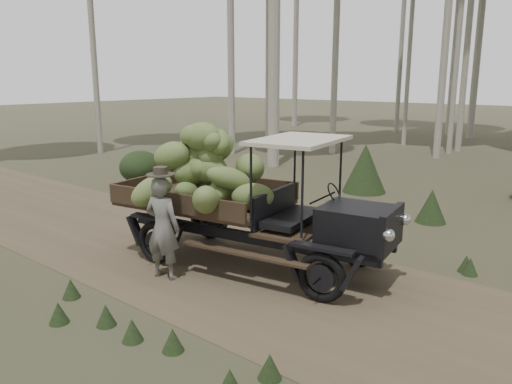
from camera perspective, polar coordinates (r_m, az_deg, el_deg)
ground at (r=7.84m, az=5.80°, el=-11.39°), size 120.00×120.00×0.00m
dirt_track at (r=7.83m, az=5.81°, el=-11.36°), size 70.00×4.00×0.01m
banana_truck at (r=8.74m, az=-3.36°, el=1.27°), size 5.18×2.86×2.54m
farmer at (r=8.20m, az=-10.61°, el=-3.90°), size 0.70×0.55×1.85m
undergrowth at (r=8.06m, az=-13.12°, el=-6.64°), size 23.75×23.82×1.39m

